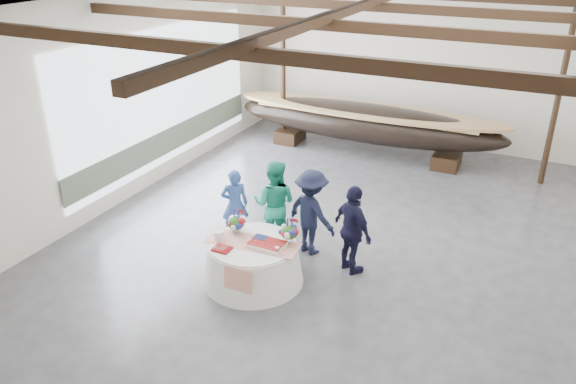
% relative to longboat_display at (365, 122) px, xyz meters
% --- Properties ---
extents(floor, '(10.00, 12.00, 0.01)m').
position_rel_longboat_display_xyz_m(floor, '(1.04, -4.42, -0.90)').
color(floor, '#3D3D42').
rests_on(floor, ground).
extents(wall_back, '(10.00, 0.02, 4.50)m').
position_rel_longboat_display_xyz_m(wall_back, '(1.04, 1.58, 1.35)').
color(wall_back, silver).
rests_on(wall_back, ground).
extents(wall_front, '(10.00, 0.02, 4.50)m').
position_rel_longboat_display_xyz_m(wall_front, '(1.04, -10.42, 1.35)').
color(wall_front, silver).
rests_on(wall_front, ground).
extents(wall_left, '(0.02, 12.00, 4.50)m').
position_rel_longboat_display_xyz_m(wall_left, '(-3.96, -4.42, 1.35)').
color(wall_left, silver).
rests_on(wall_left, ground).
extents(ceiling, '(10.00, 12.00, 0.01)m').
position_rel_longboat_display_xyz_m(ceiling, '(1.04, -4.42, 3.60)').
color(ceiling, white).
rests_on(ceiling, wall_back).
extents(pavilion_structure, '(9.80, 11.76, 4.50)m').
position_rel_longboat_display_xyz_m(pavilion_structure, '(1.04, -3.65, 3.11)').
color(pavilion_structure, black).
rests_on(pavilion_structure, ground).
extents(open_bay, '(0.03, 7.00, 3.20)m').
position_rel_longboat_display_xyz_m(open_bay, '(-3.91, -3.42, 0.93)').
color(open_bay, silver).
rests_on(open_bay, ground).
extents(longboat_display, '(7.49, 1.50, 1.40)m').
position_rel_longboat_display_xyz_m(longboat_display, '(0.00, 0.00, 0.00)').
color(longboat_display, black).
rests_on(longboat_display, ground).
extents(banquet_table, '(1.76, 1.76, 0.76)m').
position_rel_longboat_display_xyz_m(banquet_table, '(0.25, -6.71, -0.52)').
color(banquet_table, white).
rests_on(banquet_table, ground).
extents(tabletop_items, '(1.67, 0.97, 0.40)m').
position_rel_longboat_display_xyz_m(tabletop_items, '(0.27, -6.56, 0.01)').
color(tabletop_items, red).
rests_on(tabletop_items, banquet_table).
extents(guest_woman_blue, '(0.64, 0.60, 1.47)m').
position_rel_longboat_display_xyz_m(guest_woman_blue, '(-0.80, -5.54, -0.16)').
color(guest_woman_blue, navy).
rests_on(guest_woman_blue, ground).
extents(guest_woman_teal, '(0.96, 0.81, 1.76)m').
position_rel_longboat_display_xyz_m(guest_woman_teal, '(0.02, -5.44, -0.02)').
color(guest_woman_teal, '#1C9171').
rests_on(guest_woman_teal, ground).
extents(guest_man_left, '(1.24, 0.96, 1.68)m').
position_rel_longboat_display_xyz_m(guest_man_left, '(0.76, -5.37, -0.06)').
color(guest_man_left, black).
rests_on(guest_man_left, ground).
extents(guest_man_right, '(1.04, 0.90, 1.68)m').
position_rel_longboat_display_xyz_m(guest_man_right, '(1.69, -5.69, -0.06)').
color(guest_man_right, black).
rests_on(guest_man_right, ground).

